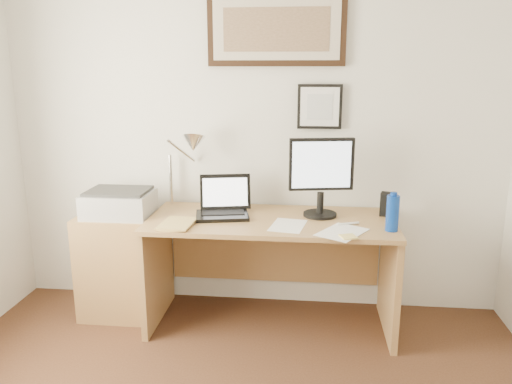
# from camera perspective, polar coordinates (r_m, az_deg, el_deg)

# --- Properties ---
(wall_back) EXTENTS (3.50, 0.02, 2.50)m
(wall_back) POSITION_cam_1_polar(r_m,az_deg,el_deg) (3.52, -0.21, 6.57)
(wall_back) COLOR silver
(wall_back) RESTS_ON ground
(side_cabinet) EXTENTS (0.50, 0.40, 0.73)m
(side_cabinet) POSITION_cam_1_polar(r_m,az_deg,el_deg) (3.66, -15.38, -8.00)
(side_cabinet) COLOR olive
(side_cabinet) RESTS_ON floor
(water_bottle) EXTENTS (0.08, 0.08, 0.22)m
(water_bottle) POSITION_cam_1_polar(r_m,az_deg,el_deg) (3.10, 15.34, -2.35)
(water_bottle) COLOR #0B3396
(water_bottle) RESTS_ON desk
(bottle_cap) EXTENTS (0.04, 0.04, 0.02)m
(bottle_cap) POSITION_cam_1_polar(r_m,az_deg,el_deg) (3.07, 15.48, -0.21)
(bottle_cap) COLOR #0B3396
(bottle_cap) RESTS_ON water_bottle
(speaker) EXTENTS (0.09, 0.08, 0.16)m
(speaker) POSITION_cam_1_polar(r_m,az_deg,el_deg) (3.41, 14.63, -1.35)
(speaker) COLOR black
(speaker) RESTS_ON desk
(paper_sheet_a) EXTENTS (0.24, 0.31, 0.00)m
(paper_sheet_a) POSITION_cam_1_polar(r_m,az_deg,el_deg) (3.12, 3.67, -3.84)
(paper_sheet_a) COLOR white
(paper_sheet_a) RESTS_ON desk
(paper_sheet_b) EXTENTS (0.35, 0.38, 0.00)m
(paper_sheet_b) POSITION_cam_1_polar(r_m,az_deg,el_deg) (3.03, 9.80, -4.54)
(paper_sheet_b) COLOR white
(paper_sheet_b) RESTS_ON desk
(sticky_pad) EXTENTS (0.11, 0.11, 0.01)m
(sticky_pad) POSITION_cam_1_polar(r_m,az_deg,el_deg) (2.94, 10.51, -5.05)
(sticky_pad) COLOR #E9D06E
(sticky_pad) RESTS_ON desk
(marker_pen) EXTENTS (0.14, 0.06, 0.02)m
(marker_pen) POSITION_cam_1_polar(r_m,az_deg,el_deg) (3.18, 10.51, -3.58)
(marker_pen) COLOR silver
(marker_pen) RESTS_ON desk
(book) EXTENTS (0.21, 0.28, 0.02)m
(book) POSITION_cam_1_polar(r_m,az_deg,el_deg) (3.18, -10.65, -3.52)
(book) COLOR tan
(book) RESTS_ON desk
(desk) EXTENTS (1.60, 0.70, 0.75)m
(desk) POSITION_cam_1_polar(r_m,az_deg,el_deg) (3.41, 1.80, -6.45)
(desk) COLOR olive
(desk) RESTS_ON floor
(laptop) EXTENTS (0.38, 0.36, 0.26)m
(laptop) POSITION_cam_1_polar(r_m,az_deg,el_deg) (3.32, -3.75, -1.70)
(laptop) COLOR black
(laptop) RESTS_ON desk
(lcd_monitor) EXTENTS (0.42, 0.22, 0.52)m
(lcd_monitor) POSITION_cam_1_polar(r_m,az_deg,el_deg) (3.26, 7.46, 2.13)
(lcd_monitor) COLOR black
(lcd_monitor) RESTS_ON desk
(printer) EXTENTS (0.44, 0.34, 0.18)m
(printer) POSITION_cam_1_polar(r_m,az_deg,el_deg) (3.50, -15.38, -1.20)
(printer) COLOR #A8A8AB
(printer) RESTS_ON side_cabinet
(desk_lamp) EXTENTS (0.29, 0.27, 0.53)m
(desk_lamp) POSITION_cam_1_polar(r_m,az_deg,el_deg) (3.41, -7.42, 5.16)
(desk_lamp) COLOR silver
(desk_lamp) RESTS_ON desk
(picture_large) EXTENTS (0.92, 0.04, 0.47)m
(picture_large) POSITION_cam_1_polar(r_m,az_deg,el_deg) (3.46, 2.32, 18.05)
(picture_large) COLOR black
(picture_large) RESTS_ON wall_back
(picture_small) EXTENTS (0.30, 0.03, 0.30)m
(picture_small) POSITION_cam_1_polar(r_m,az_deg,el_deg) (3.45, 7.29, 9.65)
(picture_small) COLOR black
(picture_small) RESTS_ON wall_back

